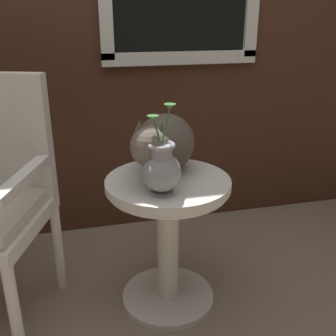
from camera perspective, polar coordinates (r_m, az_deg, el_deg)
ground_plane at (r=1.89m, az=-5.27°, el=-20.36°), size 6.00×6.00×0.00m
back_wall at (r=2.26m, az=-9.60°, el=22.49°), size 4.00×0.07×2.60m
wicker_side_table at (r=1.74m, az=0.00°, el=-7.61°), size 0.52×0.52×0.61m
cat at (r=1.68m, az=-0.71°, el=3.52°), size 0.37×0.55×0.27m
pewter_vase_with_ivy at (r=1.49m, az=-0.93°, el=-0.10°), size 0.15×0.15×0.34m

